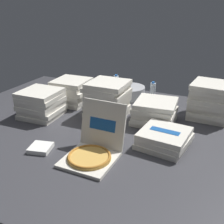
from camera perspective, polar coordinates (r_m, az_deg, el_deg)
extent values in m
cube|color=#38383D|center=(2.45, -1.91, -3.90)|extent=(3.20, 2.40, 0.02)
cube|color=silver|center=(2.00, -4.75, -9.92)|extent=(0.36, 0.36, 0.02)
cylinder|color=gold|center=(1.99, -4.77, -9.41)|extent=(0.32, 0.32, 0.02)
torus|color=#B1712A|center=(1.98, -4.78, -9.20)|extent=(0.32, 0.32, 0.02)
cube|color=silver|center=(2.08, -1.89, -2.60)|extent=(0.36, 0.10, 0.35)
cube|color=#19519E|center=(2.07, -2.02, -2.65)|extent=(0.22, 0.02, 0.09)
cube|color=silver|center=(3.08, -8.55, 2.33)|extent=(0.38, 0.38, 0.04)
cube|color=#19519E|center=(3.07, -8.58, 2.74)|extent=(0.24, 0.08, 0.00)
cube|color=silver|center=(3.06, -8.57, 3.10)|extent=(0.39, 0.39, 0.04)
cube|color=silver|center=(3.04, -8.46, 3.83)|extent=(0.37, 0.37, 0.04)
cube|color=#19519E|center=(3.03, -8.49, 4.25)|extent=(0.24, 0.07, 0.00)
cube|color=silver|center=(3.02, -8.37, 4.58)|extent=(0.40, 0.40, 0.04)
cube|color=#19519E|center=(3.01, -8.40, 5.01)|extent=(0.24, 0.09, 0.00)
cube|color=silver|center=(3.02, -8.77, 5.42)|extent=(0.38, 0.38, 0.04)
cube|color=#19519E|center=(3.01, -8.80, 5.84)|extent=(0.24, 0.08, 0.00)
cube|color=silver|center=(3.01, -8.52, 6.29)|extent=(0.38, 0.38, 0.04)
cube|color=silver|center=(2.21, 10.64, -6.49)|extent=(0.40, 0.40, 0.04)
cube|color=#19519E|center=(2.20, 10.69, -5.96)|extent=(0.24, 0.09, 0.00)
cube|color=silver|center=(2.19, 11.04, -5.52)|extent=(0.40, 0.40, 0.04)
cube|color=silver|center=(2.18, 10.98, -4.44)|extent=(0.39, 0.39, 0.04)
cube|color=#19519E|center=(2.16, 11.02, -3.90)|extent=(0.24, 0.08, 0.00)
cube|color=silver|center=(2.60, 8.73, -1.72)|extent=(0.36, 0.36, 0.04)
cube|color=silver|center=(2.57, 8.81, -0.96)|extent=(0.39, 0.39, 0.04)
cube|color=silver|center=(2.56, 9.10, 0.00)|extent=(0.38, 0.38, 0.04)
cube|color=silver|center=(2.53, 8.80, 0.88)|extent=(0.39, 0.39, 0.04)
cube|color=silver|center=(2.52, 9.25, 1.84)|extent=(0.39, 0.39, 0.04)
cube|color=silver|center=(2.84, 19.37, -0.56)|extent=(0.36, 0.36, 0.04)
cube|color=#19519E|center=(2.83, 19.43, -0.13)|extent=(0.23, 0.07, 0.00)
cube|color=silver|center=(2.81, 19.57, 0.14)|extent=(0.37, 0.37, 0.04)
cube|color=silver|center=(2.82, 19.75, 1.09)|extent=(0.38, 0.38, 0.04)
cube|color=#19519E|center=(2.81, 19.81, 1.54)|extent=(0.24, 0.08, 0.00)
cube|color=silver|center=(2.78, 19.79, 1.79)|extent=(0.37, 0.37, 0.04)
cube|color=#19519E|center=(2.77, 19.85, 2.24)|extent=(0.24, 0.07, 0.00)
cube|color=silver|center=(2.77, 19.94, 2.66)|extent=(0.39, 0.39, 0.04)
cube|color=#19519E|center=(2.76, 20.01, 3.11)|extent=(0.24, 0.08, 0.00)
cube|color=silver|center=(2.77, 20.16, 3.60)|extent=(0.38, 0.38, 0.04)
cube|color=#19519E|center=(2.76, 20.23, 4.06)|extent=(0.24, 0.08, 0.00)
cube|color=silver|center=(2.75, 20.19, 4.41)|extent=(0.36, 0.36, 0.04)
cube|color=silver|center=(2.73, 20.36, 5.24)|extent=(0.38, 0.38, 0.04)
cube|color=silver|center=(2.72, -1.02, -0.22)|extent=(0.39, 0.39, 0.04)
cube|color=#19519E|center=(2.71, -1.03, 0.24)|extent=(0.24, 0.08, 0.00)
cube|color=silver|center=(2.69, -0.92, 0.49)|extent=(0.37, 0.37, 0.04)
cube|color=silver|center=(2.68, -1.16, 1.45)|extent=(0.37, 0.37, 0.04)
cube|color=silver|center=(2.68, -0.90, 2.40)|extent=(0.36, 0.36, 0.04)
cube|color=silver|center=(2.65, -0.87, 3.18)|extent=(0.36, 0.36, 0.04)
cube|color=silver|center=(2.63, -0.79, 4.06)|extent=(0.36, 0.36, 0.04)
cube|color=#19519E|center=(2.62, -0.79, 4.54)|extent=(0.23, 0.07, 0.00)
cube|color=silver|center=(2.63, -1.26, 5.02)|extent=(0.38, 0.38, 0.04)
cube|color=#19519E|center=(2.62, -1.27, 5.51)|extent=(0.24, 0.08, 0.00)
cube|color=silver|center=(2.60, -0.80, 5.88)|extent=(0.37, 0.37, 0.04)
cube|color=silver|center=(2.79, -14.48, -0.37)|extent=(0.38, 0.38, 0.04)
cube|color=#19519E|center=(2.78, -14.53, 0.07)|extent=(0.24, 0.08, 0.00)
cube|color=silver|center=(2.78, -14.25, 0.52)|extent=(0.38, 0.38, 0.04)
cube|color=silver|center=(2.76, -14.68, 1.32)|extent=(0.37, 0.37, 0.04)
cube|color=silver|center=(2.75, -14.62, 2.20)|extent=(0.37, 0.37, 0.04)
cube|color=silver|center=(2.73, -14.75, 3.03)|extent=(0.38, 0.38, 0.04)
cube|color=#19519E|center=(2.73, -14.80, 3.49)|extent=(0.24, 0.08, 0.00)
cube|color=silver|center=(2.72, -14.89, 3.92)|extent=(0.37, 0.37, 0.04)
cylinder|color=#B7BABF|center=(3.19, 3.69, 4.17)|extent=(0.36, 0.36, 0.13)
cylinder|color=white|center=(2.95, -0.60, 3.51)|extent=(0.06, 0.06, 0.22)
cylinder|color=white|center=(2.91, -0.60, 5.68)|extent=(0.03, 0.03, 0.02)
cylinder|color=white|center=(3.07, 8.50, 4.03)|extent=(0.06, 0.06, 0.22)
cylinder|color=blue|center=(3.03, 8.63, 6.13)|extent=(0.03, 0.03, 0.02)
cylinder|color=silver|center=(3.32, 0.85, 5.74)|extent=(0.06, 0.06, 0.22)
cylinder|color=blue|center=(3.28, 0.87, 7.69)|extent=(0.03, 0.03, 0.02)
cube|color=white|center=(2.19, -14.72, -7.29)|extent=(0.20, 0.20, 0.04)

